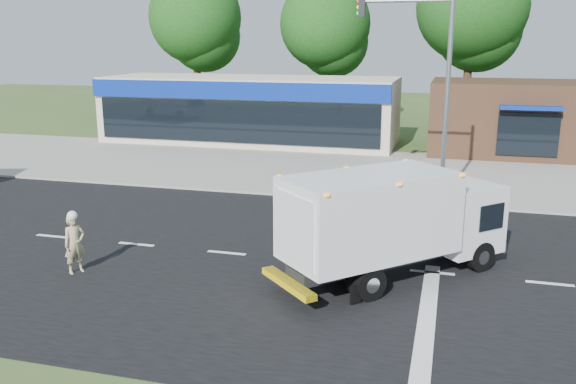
{
  "coord_description": "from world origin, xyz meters",
  "views": [
    {
      "loc": [
        3.31,
        -16.13,
        6.19
      ],
      "look_at": [
        -1.43,
        1.23,
        1.7
      ],
      "focal_mm": 38.0,
      "sensor_mm": 36.0,
      "label": 1
    }
  ],
  "objects": [
    {
      "name": "retail_strip_mall",
      "position": [
        -9.0,
        19.93,
        2.01
      ],
      "size": [
        18.0,
        6.2,
        4.0
      ],
      "color": "beige",
      "rests_on": "ground"
    },
    {
      "name": "road_asphalt",
      "position": [
        0.0,
        0.0,
        0.0
      ],
      "size": [
        60.0,
        14.0,
        0.02
      ],
      "primitive_type": "cube",
      "color": "black",
      "rests_on": "ground"
    },
    {
      "name": "parking_apron",
      "position": [
        0.0,
        14.0,
        0.01
      ],
      "size": [
        60.0,
        9.0,
        0.02
      ],
      "primitive_type": "cube",
      "color": "gray",
      "rests_on": "ground"
    },
    {
      "name": "background_trees",
      "position": [
        -0.85,
        28.16,
        7.38
      ],
      "size": [
        36.77,
        7.39,
        12.1
      ],
      "color": "#332114",
      "rests_on": "ground"
    },
    {
      "name": "emergency_worker",
      "position": [
        -6.41,
        -2.53,
        0.86
      ],
      "size": [
        0.65,
        0.72,
        1.76
      ],
      "rotation": [
        0.0,
        0.0,
        1.02
      ],
      "color": "tan",
      "rests_on": "ground"
    },
    {
      "name": "lane_markings",
      "position": [
        1.35,
        -1.35,
        0.02
      ],
      "size": [
        55.2,
        7.0,
        0.01
      ],
      "color": "silver",
      "rests_on": "road_asphalt"
    },
    {
      "name": "sidewalk",
      "position": [
        0.0,
        8.2,
        0.06
      ],
      "size": [
        60.0,
        2.4,
        0.12
      ],
      "primitive_type": "cube",
      "color": "gray",
      "rests_on": "ground"
    },
    {
      "name": "ground",
      "position": [
        0.0,
        0.0,
        0.0
      ],
      "size": [
        120.0,
        120.0,
        0.0
      ],
      "primitive_type": "plane",
      "color": "#385123",
      "rests_on": "ground"
    },
    {
      "name": "ems_box_truck",
      "position": [
        1.9,
        -0.68,
        1.69
      ],
      "size": [
        6.09,
        6.12,
        2.93
      ],
      "rotation": [
        0.0,
        0.0,
        0.79
      ],
      "color": "black",
      "rests_on": "ground"
    },
    {
      "name": "traffic_signal_pole",
      "position": [
        2.35,
        7.6,
        4.92
      ],
      "size": [
        3.51,
        0.25,
        8.0
      ],
      "color": "gray",
      "rests_on": "ground"
    },
    {
      "name": "brown_storefront",
      "position": [
        7.0,
        19.98,
        2.0
      ],
      "size": [
        10.0,
        6.7,
        4.0
      ],
      "color": "#382316",
      "rests_on": "ground"
    }
  ]
}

